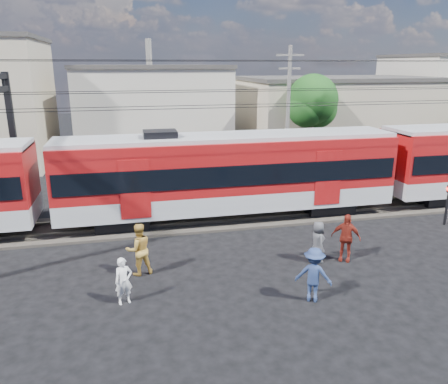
{
  "coord_description": "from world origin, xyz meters",
  "views": [
    {
      "loc": [
        -4.3,
        -11.84,
        7.37
      ],
      "look_at": [
        -0.49,
        5.0,
        2.29
      ],
      "focal_mm": 35.0,
      "sensor_mm": 36.0,
      "label": 1
    }
  ],
  "objects": [
    {
      "name": "ground",
      "position": [
        0.0,
        0.0,
        0.0
      ],
      "size": [
        120.0,
        120.0,
        0.0
      ],
      "primitive_type": "plane",
      "color": "black",
      "rests_on": "ground"
    },
    {
      "name": "track_bed",
      "position": [
        0.0,
        8.0,
        0.06
      ],
      "size": [
        70.0,
        3.4,
        0.12
      ],
      "primitive_type": "cube",
      "color": "#2D2823",
      "rests_on": "ground"
    },
    {
      "name": "rail_near",
      "position": [
        0.0,
        7.25,
        0.18
      ],
      "size": [
        70.0,
        0.12,
        0.12
      ],
      "primitive_type": "cube",
      "color": "#59544C",
      "rests_on": "track_bed"
    },
    {
      "name": "rail_far",
      "position": [
        0.0,
        8.75,
        0.18
      ],
      "size": [
        70.0,
        0.12,
        0.12
      ],
      "primitive_type": "cube",
      "color": "#59544C",
      "rests_on": "track_bed"
    },
    {
      "name": "commuter_train",
      "position": [
        0.63,
        8.0,
        2.4
      ],
      "size": [
        50.3,
        3.08,
        4.17
      ],
      "color": "black",
      "rests_on": "ground"
    },
    {
      "name": "catenary",
      "position": [
        -8.65,
        8.0,
        5.14
      ],
      "size": [
        70.0,
        9.3,
        7.52
      ],
      "color": "black",
      "rests_on": "ground"
    },
    {
      "name": "building_midwest",
      "position": [
        -2.0,
        27.0,
        3.66
      ],
      "size": [
        12.24,
        12.24,
        7.3
      ],
      "color": "beige",
      "rests_on": "ground"
    },
    {
      "name": "building_mideast",
      "position": [
        14.0,
        24.0,
        3.16
      ],
      "size": [
        16.32,
        10.2,
        6.3
      ],
      "color": "tan",
      "rests_on": "ground"
    },
    {
      "name": "building_east",
      "position": [
        28.0,
        28.0,
        4.16
      ],
      "size": [
        10.2,
        10.2,
        8.3
      ],
      "color": "beige",
      "rests_on": "ground"
    },
    {
      "name": "utility_pole_mid",
      "position": [
        6.0,
        15.0,
        4.53
      ],
      "size": [
        1.8,
        0.24,
        8.5
      ],
      "color": "slate",
      "rests_on": "ground"
    },
    {
      "name": "tree_near",
      "position": [
        9.19,
        18.09,
        4.66
      ],
      "size": [
        3.82,
        3.64,
        6.72
      ],
      "color": "#382619",
      "rests_on": "ground"
    },
    {
      "name": "pedestrian_a",
      "position": [
        -4.66,
        1.0,
        0.78
      ],
      "size": [
        0.65,
        0.52,
        1.55
      ],
      "primitive_type": "imported",
      "rotation": [
        0.0,
        0.0,
        0.3
      ],
      "color": "white",
      "rests_on": "ground"
    },
    {
      "name": "pedestrian_b",
      "position": [
        -4.1,
        2.95,
        0.97
      ],
      "size": [
        1.1,
        0.95,
        1.94
      ],
      "primitive_type": "imported",
      "rotation": [
        0.0,
        0.0,
        3.4
      ],
      "color": "gold",
      "rests_on": "ground"
    },
    {
      "name": "pedestrian_c",
      "position": [
        1.27,
        -0.17,
        0.91
      ],
      "size": [
        1.36,
        1.16,
        1.82
      ],
      "primitive_type": "imported",
      "rotation": [
        0.0,
        0.0,
        2.64
      ],
      "color": "navy",
      "rests_on": "ground"
    },
    {
      "name": "pedestrian_d",
      "position": [
        3.72,
        2.37,
        0.95
      ],
      "size": [
        1.18,
        1.0,
        1.9
      ],
      "primitive_type": "imported",
      "rotation": [
        0.0,
        0.0,
        -0.59
      ],
      "color": "maroon",
      "rests_on": "ground"
    },
    {
      "name": "pedestrian_e",
      "position": [
        2.63,
        2.5,
        0.81
      ],
      "size": [
        0.52,
        0.8,
        1.63
      ],
      "primitive_type": "imported",
      "rotation": [
        0.0,
        0.0,
        1.58
      ],
      "color": "#454549",
      "rests_on": "ground"
    },
    {
      "name": "crossing_signal",
      "position": [
        10.27,
        4.89,
        1.36
      ],
      "size": [
        0.29,
        0.29,
        1.96
      ],
      "color": "black",
      "rests_on": "ground"
    }
  ]
}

